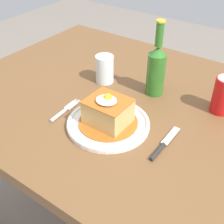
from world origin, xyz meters
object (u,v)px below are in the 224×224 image
Objects in this scene: main_plate at (108,123)px; beer_bottle_green at (156,68)px; knife at (161,147)px; drinking_glass at (105,71)px; soda_can at (223,95)px; fork at (63,112)px.

beer_bottle_green is (0.02, 0.25, 0.09)m from main_plate.
beer_bottle_green reaches higher than knife.
main_plate is 2.45× the size of drinking_glass.
soda_can is at bearing 75.56° from knife.
main_plate reaches higher than knife.
fork is at bearing -87.23° from drinking_glass.
soda_can is (0.25, 0.28, 0.05)m from main_plate.
fork is 1.35× the size of drinking_glass.
soda_can is 0.43m from drinking_glass.
knife is 0.29m from soda_can.
drinking_glass is (-0.35, 0.21, 0.04)m from knife.
soda_can is 1.18× the size of drinking_glass.
drinking_glass reaches higher than fork.
drinking_glass is (-0.42, -0.06, -0.02)m from soda_can.
fork is 0.86× the size of knife.
main_plate is 1.81× the size of fork.
main_plate is at bearing -95.18° from beer_bottle_green.
main_plate is at bearing -179.12° from knife.
knife is at bearing 6.29° from fork.
drinking_glass reaches higher than main_plate.
soda_can is at bearing 8.55° from drinking_glass.
soda_can reaches higher than knife.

